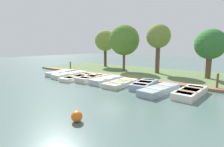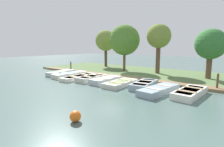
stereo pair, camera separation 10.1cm
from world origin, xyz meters
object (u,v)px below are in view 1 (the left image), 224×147
at_px(rowboat_0, 61,73).
at_px(rowboat_4, 106,80).
at_px(mooring_post_far, 217,82).
at_px(rowboat_8, 190,92).
at_px(park_tree_far_left, 105,41).
at_px(park_tree_left, 124,40).
at_px(park_tree_center, 158,37).
at_px(rowboat_1, 70,75).
at_px(rowboat_2, 79,77).
at_px(mooring_post_near, 70,66).
at_px(park_tree_right, 210,45).
at_px(rowboat_7, 159,90).
at_px(rowboat_6, 144,85).
at_px(rowboat_5, 121,83).
at_px(buoy, 77,116).
at_px(rowboat_3, 92,78).

relative_size(rowboat_0, rowboat_4, 1.15).
relative_size(rowboat_4, mooring_post_far, 2.43).
bearing_deg(rowboat_4, rowboat_8, 92.62).
bearing_deg(rowboat_0, rowboat_4, 76.90).
bearing_deg(park_tree_far_left, rowboat_4, 39.37).
xyz_separation_m(rowboat_0, park_tree_left, (-5.41, 3.82, 3.22)).
bearing_deg(mooring_post_far, park_tree_center, -123.69).
height_order(rowboat_1, rowboat_4, rowboat_4).
bearing_deg(rowboat_2, rowboat_8, 88.59).
bearing_deg(mooring_post_near, rowboat_2, 58.25).
relative_size(rowboat_1, mooring_post_near, 2.98).
distance_m(rowboat_0, rowboat_1, 1.54).
xyz_separation_m(rowboat_0, rowboat_8, (0.07, 11.89, -0.01)).
height_order(park_tree_far_left, park_tree_right, park_tree_far_left).
relative_size(rowboat_7, park_tree_far_left, 0.70).
xyz_separation_m(rowboat_6, rowboat_8, (0.25, 2.98, -0.02)).
height_order(rowboat_8, park_tree_left, park_tree_left).
bearing_deg(rowboat_1, mooring_post_far, 104.56).
bearing_deg(rowboat_5, rowboat_4, -93.01).
relative_size(rowboat_1, buoy, 7.80).
bearing_deg(rowboat_3, park_tree_right, 128.81).
height_order(rowboat_2, park_tree_far_left, park_tree_far_left).
distance_m(mooring_post_far, park_tree_center, 7.37).
bearing_deg(rowboat_8, rowboat_6, -90.15).
xyz_separation_m(rowboat_1, rowboat_7, (0.37, 8.73, -0.01)).
height_order(rowboat_3, rowboat_5, rowboat_3).
height_order(rowboat_4, buoy, buoy).
height_order(mooring_post_near, park_tree_far_left, park_tree_far_left).
bearing_deg(rowboat_6, mooring_post_far, 110.49).
xyz_separation_m(rowboat_4, rowboat_8, (-0.10, 6.09, -0.01)).
bearing_deg(park_tree_far_left, park_tree_right, 82.45).
relative_size(rowboat_6, rowboat_8, 0.93).
bearing_deg(rowboat_6, rowboat_0, -95.72).
bearing_deg(buoy, rowboat_0, -123.76).
bearing_deg(mooring_post_near, park_tree_left, 121.62).
height_order(rowboat_8, mooring_post_near, mooring_post_near).
xyz_separation_m(buoy, park_tree_far_left, (-13.67, -9.79, 3.27)).
distance_m(rowboat_1, rowboat_5, 5.73).
height_order(buoy, park_tree_left, park_tree_left).
relative_size(rowboat_4, rowboat_5, 0.91).
relative_size(rowboat_1, rowboat_4, 1.23).
bearing_deg(rowboat_4, rowboat_1, -88.59).
height_order(rowboat_6, park_tree_right, park_tree_right).
distance_m(park_tree_far_left, park_tree_right, 12.40).
bearing_deg(rowboat_3, rowboat_7, 87.42).
bearing_deg(rowboat_8, mooring_post_far, 160.39).
xyz_separation_m(rowboat_7, rowboat_8, (-0.44, 1.63, -0.00)).
bearing_deg(rowboat_1, rowboat_3, 91.35).
distance_m(buoy, park_tree_far_left, 17.13).
bearing_deg(rowboat_6, rowboat_4, -90.52).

